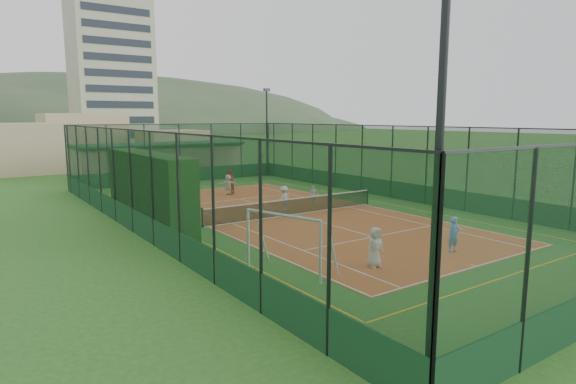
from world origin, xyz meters
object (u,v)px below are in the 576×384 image
object	(u,v)px
white_bench	(155,219)
child_far_back	(228,185)
futsal_goal_near	(282,245)
child_far_right	(313,195)
child_near_mid	(453,235)
clubhouse	(160,160)
coach	(229,182)
futsal_goal_far	(169,172)
floodlight_ne	(267,133)
child_near_left	(375,247)
floodlight_sw	(437,198)
child_near_right	(455,229)
apartment_tower	(111,71)
child_far_left	(284,199)

from	to	relation	value
white_bench	child_far_back	world-z (taller)	child_far_back
futsal_goal_near	child_far_right	size ratio (longest dim) A/B	2.86
child_near_mid	child_far_right	bearing A→B (deg)	87.74
clubhouse	coach	world-z (taller)	clubhouse
futsal_goal_near	futsal_goal_far	size ratio (longest dim) A/B	1.22
child_near_mid	child_far_right	size ratio (longest dim) A/B	1.23
floodlight_ne	child_near_left	world-z (taller)	floodlight_ne
child_near_left	child_far_back	bearing A→B (deg)	83.80
floodlight_sw	coach	world-z (taller)	floodlight_sw
futsal_goal_far	child_near_mid	bearing A→B (deg)	-84.44
futsal_goal_far	child_near_right	size ratio (longest dim) A/B	2.40
apartment_tower	coach	bearing A→B (deg)	-99.02
child_far_right	white_bench	bearing A→B (deg)	16.10
futsal_goal_far	child_near_left	size ratio (longest dim) A/B	1.81
child_near_right	coach	bearing A→B (deg)	134.54
white_bench	coach	size ratio (longest dim) A/B	0.92
clubhouse	child_far_back	xyz separation A→B (m)	(0.13, -13.54, -0.81)
child_far_back	white_bench	bearing A→B (deg)	54.96
clubhouse	child_near_left	distance (m)	31.89
futsal_goal_near	child_far_right	distance (m)	14.32
child_near_right	floodlight_sw	bearing A→B (deg)	-107.89
child_far_back	child_near_mid	bearing A→B (deg)	105.21
child_far_back	clubhouse	bearing A→B (deg)	-76.67
child_near_mid	floodlight_sw	bearing A→B (deg)	-138.30
child_near_left	apartment_tower	bearing A→B (deg)	84.79
apartment_tower	child_far_right	bearing A→B (deg)	-96.41
futsal_goal_near	child_near_mid	size ratio (longest dim) A/B	2.32
child_far_left	child_far_right	bearing A→B (deg)	-176.66
child_far_right	child_near_right	bearing A→B (deg)	98.39
futsal_goal_near	child_far_left	bearing A→B (deg)	-52.10
coach	floodlight_ne	bearing A→B (deg)	-167.97
floodlight_ne	white_bench	distance (m)	22.74
futsal_goal_far	child_near_right	world-z (taller)	futsal_goal_far
child_near_mid	child_near_left	bearing A→B (deg)	-178.20
clubhouse	apartment_tower	xyz separation A→B (m)	(12.00, 60.00, 13.43)
futsal_goal_far	child_far_right	xyz separation A→B (m)	(3.81, -15.55, -0.29)
clubhouse	child_far_right	bearing A→B (deg)	-81.32
floodlight_ne	white_bench	xyz separation A→B (m)	(-16.40, -15.32, -3.66)
floodlight_ne	child_far_back	distance (m)	12.22
floodlight_ne	child_near_right	size ratio (longest dim) A/B	7.16
white_bench	child_far_right	size ratio (longest dim) A/B	1.41
child_far_back	child_near_right	bearing A→B (deg)	110.17
floodlight_ne	child_far_left	size ratio (longest dim) A/B	5.41
child_far_left	child_far_back	size ratio (longest dim) A/B	1.01
child_near_right	child_far_right	xyz separation A→B (m)	(0.62, 11.29, 0.01)
child_near_right	child_far_back	size ratio (longest dim) A/B	0.76
child_near_left	child_far_right	xyz separation A→B (m)	(6.24, 11.86, -0.17)
coach	apartment_tower	bearing A→B (deg)	-130.82
white_bench	child_near_left	distance (m)	11.92
futsal_goal_near	child_far_right	world-z (taller)	futsal_goal_near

